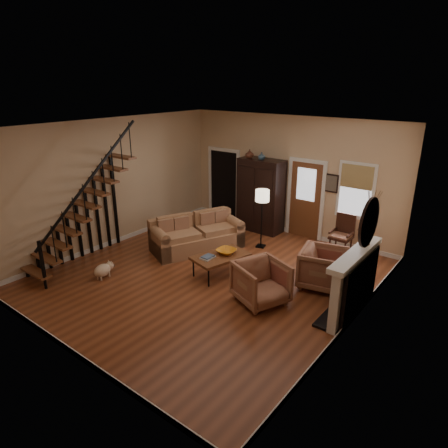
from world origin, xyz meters
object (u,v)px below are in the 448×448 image
Objects in this scene: armchair_right at (323,268)px; armchair_left at (261,283)px; sofa at (197,234)px; side_chair at (341,235)px; floor_lamp at (262,219)px; coffee_table at (221,265)px; armoire at (261,195)px.

armchair_left is at bearing 139.46° from armchair_right.
armchair_left is 0.99× the size of armchair_right.
sofa is 2.26× the size of side_chair.
armchair_left is at bearing -57.13° from floor_lamp.
side_chair is at bearing 58.49° from coffee_table.
sofa is (-0.50, -2.21, -0.62)m from armoire.
armoire is 2.22× the size of armchair_right.
sofa is 1.72m from floor_lamp.
floor_lamp is at bearing 55.38° from armchair_left.
sofa reaches higher than coffee_table.
coffee_table is at bearing -85.67° from floor_lamp.
sofa is at bearing -136.63° from floor_lamp.
sofa is at bearing 151.26° from coffee_table.
floor_lamp is (-1.51, 2.34, 0.35)m from armchair_left.
side_chair is at bearing -1.85° from armchair_right.
armoire reaches higher than side_chair.
floor_lamp is at bearing 52.32° from armchair_right.
armoire is at bearing 55.81° from armchair_left.
coffee_table is 1.45m from armchair_left.
armoire is 4.11m from armchair_left.
armchair_right is (0.69, 1.33, 0.00)m from armchair_left.
armchair_right is 0.61× the size of floor_lamp.
armchair_left is (1.37, -0.44, 0.19)m from coffee_table.
armoire is at bearing 106.23° from coffee_table.
floor_lamp reaches higher than sofa.
armchair_left is (2.73, -1.19, -0.01)m from sofa.
armchair_right is at bearing -78.72° from side_chair.
coffee_table is (1.37, -0.75, -0.19)m from sofa.
floor_lamp is (-2.20, 1.01, 0.35)m from armchair_right.
armoire is at bearing 124.23° from floor_lamp.
floor_lamp reaches higher than side_chair.
armoire is 3.63m from armchair_right.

